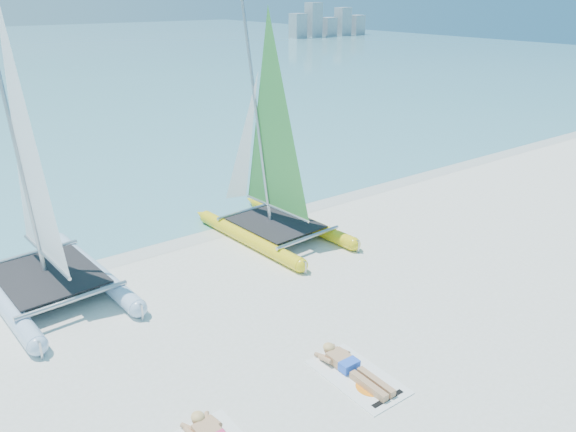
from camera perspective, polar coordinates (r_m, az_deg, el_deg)
name	(u,v)px	position (r m, az deg, el deg)	size (l,w,h in m)	color
ground	(291,325)	(12.04, 0.28, -11.03)	(140.00, 140.00, 0.00)	white
wet_sand_strip	(174,239)	(16.24, -11.48, -2.32)	(140.00, 1.40, 0.01)	silver
distant_skyline	(327,23)	(92.23, 3.98, 18.95)	(14.00, 2.00, 5.00)	#A0A9B1
catamaran_blue	(35,205)	(13.64, -24.33, 1.02)	(2.85, 5.40, 7.16)	#BBD6F5
catamaran_yellow	(264,163)	(15.80, -2.46, 5.41)	(2.64, 5.23, 6.57)	#FFFB1A
towel_b	(358,377)	(10.70, 7.08, -15.91)	(1.00, 1.85, 0.02)	white
sunbather_b	(351,367)	(10.75, 6.38, -14.97)	(0.37, 1.73, 0.26)	tan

